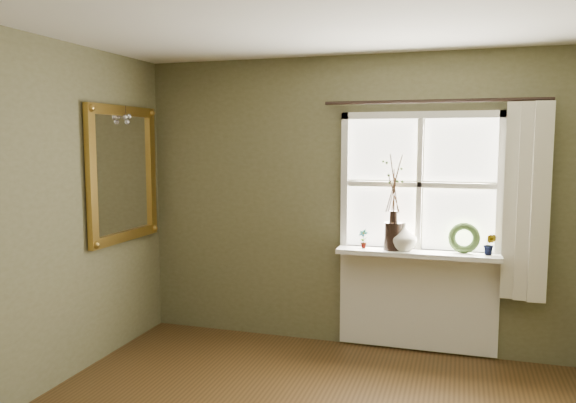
{
  "coord_description": "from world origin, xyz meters",
  "views": [
    {
      "loc": [
        0.89,
        -2.69,
        1.85
      ],
      "look_at": [
        -0.42,
        1.55,
        1.37
      ],
      "focal_mm": 35.0,
      "sensor_mm": 36.0,
      "label": 1
    }
  ],
  "objects_px": {
    "cream_vase": "(403,237)",
    "wreath": "(464,241)",
    "dark_jug": "(393,236)",
    "gilt_mirror": "(123,174)"
  },
  "relations": [
    {
      "from": "dark_jug",
      "to": "wreath",
      "type": "xyz_separation_m",
      "value": [
        0.58,
        0.04,
        -0.02
      ]
    },
    {
      "from": "dark_jug",
      "to": "wreath",
      "type": "height_order",
      "value": "dark_jug"
    },
    {
      "from": "cream_vase",
      "to": "gilt_mirror",
      "type": "bearing_deg",
      "value": -167.96
    },
    {
      "from": "wreath",
      "to": "gilt_mirror",
      "type": "height_order",
      "value": "gilt_mirror"
    },
    {
      "from": "cream_vase",
      "to": "gilt_mirror",
      "type": "relative_size",
      "value": 0.2
    },
    {
      "from": "dark_jug",
      "to": "gilt_mirror",
      "type": "height_order",
      "value": "gilt_mirror"
    },
    {
      "from": "wreath",
      "to": "gilt_mirror",
      "type": "relative_size",
      "value": 0.22
    },
    {
      "from": "cream_vase",
      "to": "wreath",
      "type": "xyz_separation_m",
      "value": [
        0.49,
        0.04,
        -0.02
      ]
    },
    {
      "from": "dark_jug",
      "to": "cream_vase",
      "type": "bearing_deg",
      "value": 0.0
    },
    {
      "from": "dark_jug",
      "to": "cream_vase",
      "type": "distance_m",
      "value": 0.09
    }
  ]
}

